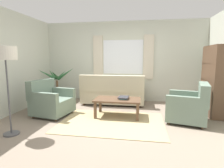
{
  "coord_description": "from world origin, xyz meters",
  "views": [
    {
      "loc": [
        0.63,
        -3.77,
        1.41
      ],
      "look_at": [
        -0.11,
        0.7,
        0.76
      ],
      "focal_mm": 28.89,
      "sensor_mm": 36.0,
      "label": 1
    }
  ],
  "objects_px": {
    "coffee_table": "(118,101)",
    "bookshelf": "(212,84)",
    "couch": "(113,92)",
    "armchair_left": "(51,101)",
    "armchair_right": "(189,106)",
    "book_stack_on_table": "(123,98)",
    "potted_plant": "(57,89)",
    "standing_lamp": "(5,59)"
  },
  "relations": [
    {
      "from": "couch",
      "to": "armchair_right",
      "type": "xyz_separation_m",
      "value": [
        1.93,
        -1.26,
        -0.01
      ]
    },
    {
      "from": "armchair_right",
      "to": "book_stack_on_table",
      "type": "xyz_separation_m",
      "value": [
        -1.48,
        0.14,
        0.11
      ]
    },
    {
      "from": "armchair_right",
      "to": "bookshelf",
      "type": "bearing_deg",
      "value": 147.83
    },
    {
      "from": "armchair_left",
      "to": "potted_plant",
      "type": "distance_m",
      "value": 1.53
    },
    {
      "from": "coffee_table",
      "to": "standing_lamp",
      "type": "relative_size",
      "value": 0.68
    },
    {
      "from": "book_stack_on_table",
      "to": "bookshelf",
      "type": "bearing_deg",
      "value": 13.24
    },
    {
      "from": "armchair_right",
      "to": "book_stack_on_table",
      "type": "relative_size",
      "value": 3.0
    },
    {
      "from": "coffee_table",
      "to": "book_stack_on_table",
      "type": "height_order",
      "value": "book_stack_on_table"
    },
    {
      "from": "coffee_table",
      "to": "book_stack_on_table",
      "type": "bearing_deg",
      "value": 10.31
    },
    {
      "from": "standing_lamp",
      "to": "potted_plant",
      "type": "bearing_deg",
      "value": 98.14
    },
    {
      "from": "armchair_right",
      "to": "standing_lamp",
      "type": "xyz_separation_m",
      "value": [
        -3.43,
        -1.26,
        1.04
      ]
    },
    {
      "from": "coffee_table",
      "to": "standing_lamp",
      "type": "height_order",
      "value": "standing_lamp"
    },
    {
      "from": "potted_plant",
      "to": "bookshelf",
      "type": "bearing_deg",
      "value": -9.47
    },
    {
      "from": "armchair_left",
      "to": "armchair_right",
      "type": "distance_m",
      "value": 3.28
    },
    {
      "from": "armchair_right",
      "to": "potted_plant",
      "type": "height_order",
      "value": "potted_plant"
    },
    {
      "from": "standing_lamp",
      "to": "book_stack_on_table",
      "type": "bearing_deg",
      "value": 35.65
    },
    {
      "from": "potted_plant",
      "to": "bookshelf",
      "type": "height_order",
      "value": "bookshelf"
    },
    {
      "from": "couch",
      "to": "bookshelf",
      "type": "distance_m",
      "value": 2.69
    },
    {
      "from": "armchair_left",
      "to": "book_stack_on_table",
      "type": "height_order",
      "value": "armchair_left"
    },
    {
      "from": "couch",
      "to": "potted_plant",
      "type": "xyz_separation_m",
      "value": [
        -1.88,
        0.13,
        0.05
      ]
    },
    {
      "from": "armchair_left",
      "to": "standing_lamp",
      "type": "xyz_separation_m",
      "value": [
        -0.15,
        -1.22,
        1.04
      ]
    },
    {
      "from": "potted_plant",
      "to": "standing_lamp",
      "type": "bearing_deg",
      "value": -81.86
    },
    {
      "from": "couch",
      "to": "armchair_right",
      "type": "bearing_deg",
      "value": 146.85
    },
    {
      "from": "armchair_left",
      "to": "bookshelf",
      "type": "xyz_separation_m",
      "value": [
        3.94,
        0.69,
        0.41
      ]
    },
    {
      "from": "couch",
      "to": "standing_lamp",
      "type": "relative_size",
      "value": 1.17
    },
    {
      "from": "book_stack_on_table",
      "to": "potted_plant",
      "type": "height_order",
      "value": "potted_plant"
    },
    {
      "from": "couch",
      "to": "coffee_table",
      "type": "xyz_separation_m",
      "value": [
        0.3,
        -1.15,
        0.01
      ]
    },
    {
      "from": "armchair_left",
      "to": "standing_lamp",
      "type": "relative_size",
      "value": 0.6
    },
    {
      "from": "couch",
      "to": "book_stack_on_table",
      "type": "height_order",
      "value": "couch"
    },
    {
      "from": "armchair_right",
      "to": "coffee_table",
      "type": "xyz_separation_m",
      "value": [
        -1.62,
        0.11,
        0.03
      ]
    },
    {
      "from": "coffee_table",
      "to": "potted_plant",
      "type": "xyz_separation_m",
      "value": [
        -2.19,
        1.28,
        0.03
      ]
    },
    {
      "from": "couch",
      "to": "armchair_left",
      "type": "distance_m",
      "value": 1.88
    },
    {
      "from": "armchair_right",
      "to": "coffee_table",
      "type": "relative_size",
      "value": 0.92
    },
    {
      "from": "coffee_table",
      "to": "armchair_left",
      "type": "bearing_deg",
      "value": -174.61
    },
    {
      "from": "book_stack_on_table",
      "to": "potted_plant",
      "type": "distance_m",
      "value": 2.64
    },
    {
      "from": "coffee_table",
      "to": "bookshelf",
      "type": "height_order",
      "value": "bookshelf"
    },
    {
      "from": "armchair_left",
      "to": "potted_plant",
      "type": "relative_size",
      "value": 0.85
    },
    {
      "from": "armchair_right",
      "to": "book_stack_on_table",
      "type": "distance_m",
      "value": 1.49
    },
    {
      "from": "couch",
      "to": "coffee_table",
      "type": "relative_size",
      "value": 1.73
    },
    {
      "from": "armchair_right",
      "to": "standing_lamp",
      "type": "relative_size",
      "value": 0.62
    },
    {
      "from": "coffee_table",
      "to": "bookshelf",
      "type": "bearing_deg",
      "value": 13.06
    },
    {
      "from": "potted_plant",
      "to": "standing_lamp",
      "type": "xyz_separation_m",
      "value": [
        0.38,
        -2.65,
        0.97
      ]
    }
  ]
}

